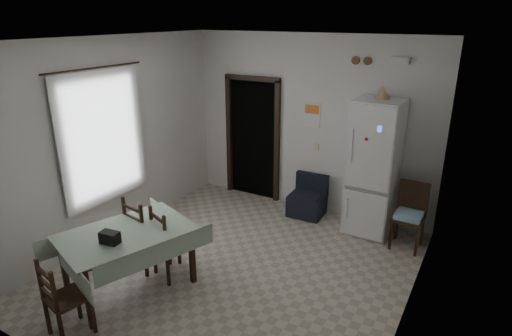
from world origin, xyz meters
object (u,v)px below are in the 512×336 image
Objects in this scene: fridge at (374,168)px; dining_chair_far_left at (147,232)px; dining_chair_far_right at (172,241)px; corner_chair at (409,217)px; navy_seat at (307,196)px; dining_chair_near_head at (67,297)px; dining_table at (129,260)px.

fridge reaches higher than dining_chair_far_left.
corner_chair is at bearing -117.48° from dining_chair_far_right.
fridge is at bearing -2.04° from navy_seat.
fridge is 2.13× the size of dining_chair_far_right.
fridge is 0.86m from corner_chair.
dining_chair_far_left reaches higher than corner_chair.
dining_chair_far_left is (-1.20, -2.45, 0.17)m from navy_seat.
dining_chair_far_left is 1.12× the size of dining_chair_near_head.
dining_table is (-2.09, -2.93, -0.63)m from fridge.
dining_chair_far_right reaches higher than navy_seat.
fridge is 4.38m from dining_chair_near_head.
dining_table reaches higher than navy_seat.
corner_chair reaches higher than dining_table.
navy_seat is 2.73m from dining_chair_far_left.
dining_chair_far_left is at bearing 20.98° from dining_chair_far_right.
navy_seat is at bearing -178.92° from fridge.
dining_table is at bearing -74.74° from dining_chair_near_head.
dining_chair_near_head is at bearing -125.63° from corner_chair.
dining_chair_far_left is (-0.16, 0.49, 0.12)m from dining_table.
dining_chair_far_left reaches higher than dining_chair_near_head.
dining_chair_far_right is (0.42, 0.00, -0.03)m from dining_chair_far_left.
dining_table is 1.64× the size of dining_chair_near_head.
dining_chair_far_right is at bearing -86.30° from dining_chair_near_head.
navy_seat is 0.70× the size of corner_chair.
dining_table is 0.56m from dining_chair_far_right.
dining_chair_far_right is at bearing -109.81° from navy_seat.
dining_chair_near_head is (0.04, -0.89, 0.07)m from dining_table.
navy_seat is 3.96m from dining_chair_near_head.
dining_table is at bearing -124.31° from fridge.
dining_table is (-1.04, -2.93, 0.05)m from navy_seat.
navy_seat is at bearing 171.95° from corner_chair.
navy_seat is at bearing -87.01° from dining_chair_far_right.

